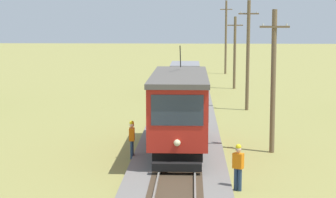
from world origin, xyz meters
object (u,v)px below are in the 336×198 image
Objects in this scene: utility_pole_near_tram at (273,80)px; track_worker at (238,165)px; freight_car at (185,76)px; utility_pole_mid at (248,55)px; red_tram at (180,108)px; utility_pole_far at (235,52)px; utility_pole_distant at (226,37)px; second_worker at (132,138)px.

utility_pole_near_tram reaches higher than track_worker.
utility_pole_mid is at bearing -61.39° from freight_car.
red_tram is 4.67m from utility_pole_near_tram.
utility_pole_far is at bearing 90.00° from utility_pole_near_tram.
utility_pole_near_tram reaches higher than red_tram.
freight_car is 26.83m from track_worker.
utility_pole_near_tram is at bearing -77.75° from freight_car.
utility_pole_far is (0.00, 24.35, -0.14)m from utility_pole_near_tram.
red_tram is 1.30× the size of utility_pole_far.
utility_pole_near_tram reaches higher than utility_pole_far.
freight_car is 18.38m from utility_pole_distant.
freight_car is 0.76× the size of utility_pole_near_tram.
utility_pole_near_tram is 0.90× the size of utility_pole_mid.
freight_car is at bearing -104.16° from utility_pole_distant.
utility_pole_mid is 15.74m from second_worker.
utility_pole_distant reaches higher than second_worker.
utility_pole_mid reaches higher than freight_car.
utility_pole_mid reaches higher than utility_pole_far.
utility_pole_far is at bearing 90.00° from utility_pole_mid.
freight_car is at bearing 81.90° from second_worker.
utility_pole_near_tram is 12.33m from utility_pole_mid.
track_worker is (-2.13, -6.25, -2.52)m from utility_pole_near_tram.
utility_pole_distant is 40.44m from second_worker.
utility_pole_far is 3.67× the size of track_worker.
freight_car is 2.91× the size of second_worker.
utility_pole_near_tram is 7.26m from second_worker.
utility_pole_mid is 1.16× the size of utility_pole_far.
utility_pole_far is 3.67× the size of second_worker.
red_tram is at bearing -100.08° from utility_pole_far.
utility_pole_mid is at bearing -90.00° from utility_pole_far.
track_worker is (-2.13, -30.60, -2.39)m from utility_pole_far.
second_worker is (-6.60, -1.67, -2.52)m from utility_pole_near_tram.
second_worker is (-4.47, 4.58, 0.00)m from track_worker.
utility_pole_near_tram is at bearing -90.00° from utility_pole_far.
utility_pole_far is 30.76m from track_worker.
utility_pole_distant reaches higher than utility_pole_mid.
freight_car is 0.79× the size of utility_pole_far.
utility_pole_distant is at bearing 90.00° from utility_pole_far.
red_tram is 21.11m from freight_car.
second_worker is at bearing -165.80° from utility_pole_near_tram.
red_tram is 6.20m from track_worker.
freight_car is at bearing 118.61° from utility_pole_mid.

